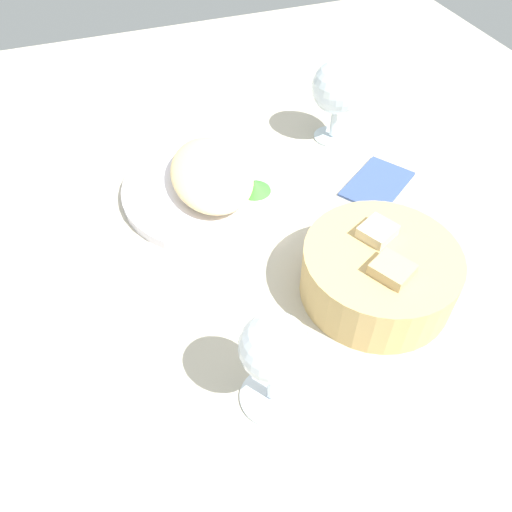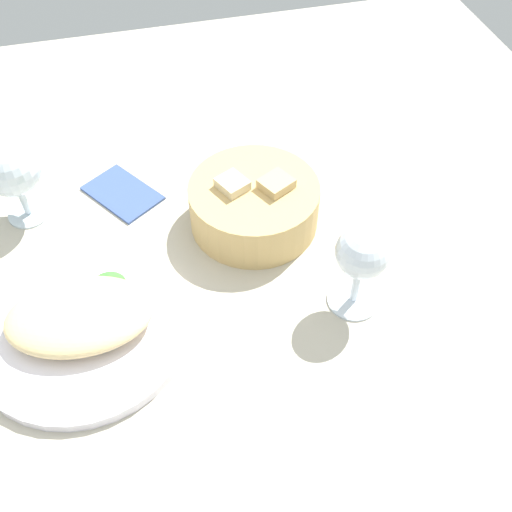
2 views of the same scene
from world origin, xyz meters
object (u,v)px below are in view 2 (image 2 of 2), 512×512
Objects in this scene: wine_glass_near at (362,257)px; folded_napkin at (122,192)px; bread_basket at (254,204)px; wine_glass_far at (11,169)px; plate at (85,329)px.

folded_napkin is (-25.97, 26.53, -7.98)cm from wine_glass_near.
wine_glass_far is (-30.61, 9.27, 5.05)cm from bread_basket.
plate is at bearing -73.79° from wine_glass_far.
bread_basket reaches higher than folded_napkin.
folded_napkin is at bearing 73.59° from plate.
folded_napkin is (-17.35, 10.17, -2.99)cm from bread_basket.
folded_napkin is (13.26, 0.90, -8.04)cm from wine_glass_far.
wine_glass_far reaches higher than wine_glass_near.
wine_glass_far is 15.54cm from folded_napkin.
wine_glass_far reaches higher than folded_napkin.
wine_glass_far is at bearing 146.84° from wine_glass_near.
bread_basket is 1.42× the size of wine_glass_near.
wine_glass_near is at bearing -33.16° from wine_glass_far.
bread_basket is 20.34cm from folded_napkin.
wine_glass_near is 1.13× the size of folded_napkin.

